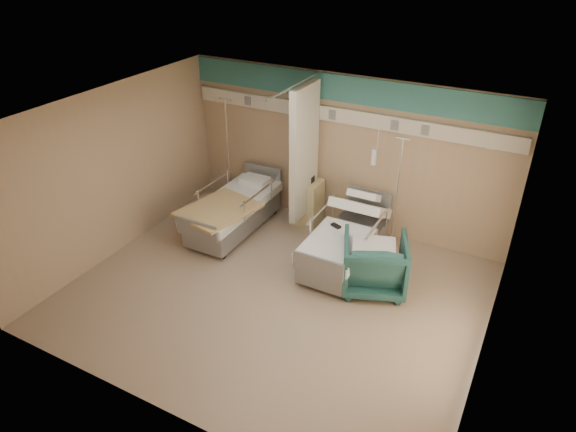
{
  "coord_description": "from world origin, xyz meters",
  "views": [
    {
      "loc": [
        3.11,
        -5.41,
        4.93
      ],
      "look_at": [
        -0.1,
        0.6,
        1.04
      ],
      "focal_mm": 32.0,
      "sensor_mm": 36.0,
      "label": 1
    }
  ],
  "objects_px": {
    "bed_right": "(345,246)",
    "bed_left": "(233,215)",
    "bedside_cabinet": "(307,202)",
    "visitor_armchair": "(374,264)",
    "iv_stand_left": "(230,183)",
    "iv_stand_right": "(393,222)"
  },
  "relations": [
    {
      "from": "bed_right",
      "to": "bed_left",
      "type": "distance_m",
      "value": 2.2
    },
    {
      "from": "bedside_cabinet",
      "to": "visitor_armchair",
      "type": "height_order",
      "value": "visitor_armchair"
    },
    {
      "from": "bedside_cabinet",
      "to": "visitor_armchair",
      "type": "xyz_separation_m",
      "value": [
        1.8,
        -1.34,
        0.02
      ]
    },
    {
      "from": "bed_left",
      "to": "visitor_armchair",
      "type": "height_order",
      "value": "visitor_armchair"
    },
    {
      "from": "bed_right",
      "to": "visitor_armchair",
      "type": "bearing_deg",
      "value": -34.11
    },
    {
      "from": "iv_stand_left",
      "to": "visitor_armchair",
      "type": "bearing_deg",
      "value": -20.56
    },
    {
      "from": "bed_right",
      "to": "bed_left",
      "type": "bearing_deg",
      "value": 180.0
    },
    {
      "from": "iv_stand_right",
      "to": "iv_stand_left",
      "type": "bearing_deg",
      "value": -178.37
    },
    {
      "from": "bed_right",
      "to": "bed_left",
      "type": "relative_size",
      "value": 1.0
    },
    {
      "from": "iv_stand_right",
      "to": "iv_stand_left",
      "type": "xyz_separation_m",
      "value": [
        -3.34,
        -0.1,
        0.04
      ]
    },
    {
      "from": "bed_right",
      "to": "bedside_cabinet",
      "type": "xyz_separation_m",
      "value": [
        -1.15,
        0.9,
        0.11
      ]
    },
    {
      "from": "bed_right",
      "to": "visitor_armchair",
      "type": "height_order",
      "value": "visitor_armchair"
    },
    {
      "from": "bed_right",
      "to": "bed_left",
      "type": "xyz_separation_m",
      "value": [
        -2.2,
        0.0,
        0.0
      ]
    },
    {
      "from": "bed_right",
      "to": "iv_stand_right",
      "type": "relative_size",
      "value": 1.1
    },
    {
      "from": "bed_right",
      "to": "bed_left",
      "type": "height_order",
      "value": "same"
    },
    {
      "from": "bed_right",
      "to": "visitor_armchair",
      "type": "xyz_separation_m",
      "value": [
        0.65,
        -0.44,
        0.13
      ]
    },
    {
      "from": "visitor_armchair",
      "to": "iv_stand_left",
      "type": "distance_m",
      "value": 3.73
    },
    {
      "from": "bed_left",
      "to": "iv_stand_right",
      "type": "relative_size",
      "value": 1.1
    },
    {
      "from": "iv_stand_right",
      "to": "visitor_armchair",
      "type": "bearing_deg",
      "value": -83.91
    },
    {
      "from": "bed_left",
      "to": "iv_stand_right",
      "type": "distance_m",
      "value": 2.87
    },
    {
      "from": "bed_right",
      "to": "bedside_cabinet",
      "type": "bearing_deg",
      "value": 141.95
    },
    {
      "from": "bed_left",
      "to": "bedside_cabinet",
      "type": "relative_size",
      "value": 2.54
    }
  ]
}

